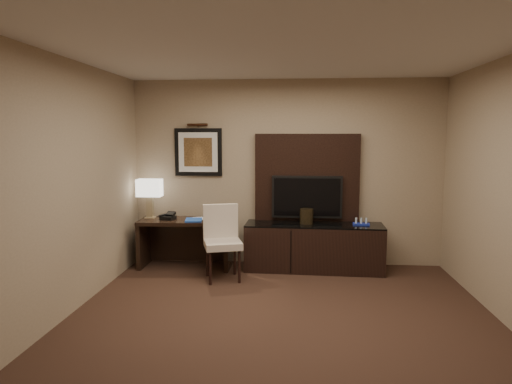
# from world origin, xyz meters

# --- Properties ---
(floor) EXTENTS (4.50, 5.00, 0.01)m
(floor) POSITION_xyz_m (0.00, 0.00, -0.01)
(floor) COLOR #321E16
(floor) RESTS_ON ground
(ceiling) EXTENTS (4.50, 5.00, 0.01)m
(ceiling) POSITION_xyz_m (0.00, 0.00, 2.70)
(ceiling) COLOR silver
(ceiling) RESTS_ON wall_back
(wall_back) EXTENTS (4.50, 0.01, 2.70)m
(wall_back) POSITION_xyz_m (0.00, 2.50, 1.35)
(wall_back) COLOR #9C866A
(wall_back) RESTS_ON floor
(wall_front) EXTENTS (4.50, 0.01, 2.70)m
(wall_front) POSITION_xyz_m (0.00, -2.50, 1.35)
(wall_front) COLOR #9C866A
(wall_front) RESTS_ON floor
(wall_left) EXTENTS (0.01, 5.00, 2.70)m
(wall_left) POSITION_xyz_m (-2.25, 0.00, 1.35)
(wall_left) COLOR #9C866A
(wall_left) RESTS_ON floor
(desk) EXTENTS (1.33, 0.62, 0.70)m
(desk) POSITION_xyz_m (-1.44, 2.15, 0.35)
(desk) COLOR black
(desk) RESTS_ON floor
(credenza) EXTENTS (1.94, 0.60, 0.66)m
(credenza) POSITION_xyz_m (0.40, 2.15, 0.33)
(credenza) COLOR black
(credenza) RESTS_ON floor
(tv_wall_panel) EXTENTS (1.50, 0.12, 1.30)m
(tv_wall_panel) POSITION_xyz_m (0.30, 2.44, 1.27)
(tv_wall_panel) COLOR black
(tv_wall_panel) RESTS_ON wall_back
(tv) EXTENTS (1.00, 0.08, 0.60)m
(tv) POSITION_xyz_m (0.30, 2.34, 1.02)
(tv) COLOR black
(tv) RESTS_ON tv_wall_panel
(artwork) EXTENTS (0.70, 0.04, 0.70)m
(artwork) POSITION_xyz_m (-1.30, 2.48, 1.65)
(artwork) COLOR black
(artwork) RESTS_ON wall_back
(picture_light) EXTENTS (0.04, 0.04, 0.30)m
(picture_light) POSITION_xyz_m (-1.30, 2.44, 2.05)
(picture_light) COLOR #3B2013
(picture_light) RESTS_ON wall_back
(desk_chair) EXTENTS (0.60, 0.65, 0.98)m
(desk_chair) POSITION_xyz_m (-0.81, 1.62, 0.49)
(desk_chair) COLOR beige
(desk_chair) RESTS_ON floor
(table_lamp) EXTENTS (0.43, 0.33, 0.62)m
(table_lamp) POSITION_xyz_m (-1.97, 2.21, 1.01)
(table_lamp) COLOR #96825E
(table_lamp) RESTS_ON desk
(desk_phone) EXTENTS (0.22, 0.21, 0.09)m
(desk_phone) POSITION_xyz_m (-1.68, 2.13, 0.75)
(desk_phone) COLOR black
(desk_phone) RESTS_ON desk
(blue_folder) EXTENTS (0.28, 0.34, 0.02)m
(blue_folder) POSITION_xyz_m (-1.29, 2.07, 0.71)
(blue_folder) COLOR #183F9C
(blue_folder) RESTS_ON desk
(book) EXTENTS (0.15, 0.06, 0.20)m
(book) POSITION_xyz_m (-1.32, 2.14, 0.80)
(book) COLOR tan
(book) RESTS_ON desk
(water_bottle) EXTENTS (0.06, 0.06, 0.17)m
(water_bottle) POSITION_xyz_m (-1.06, 2.16, 0.78)
(water_bottle) COLOR #AABFC1
(water_bottle) RESTS_ON desk
(ice_bucket) EXTENTS (0.21, 0.21, 0.21)m
(ice_bucket) POSITION_xyz_m (0.29, 2.18, 0.77)
(ice_bucket) COLOR black
(ice_bucket) RESTS_ON credenza
(minibar_tray) EXTENTS (0.24, 0.16, 0.08)m
(minibar_tray) POSITION_xyz_m (1.05, 2.16, 0.70)
(minibar_tray) COLOR #172797
(minibar_tray) RESTS_ON credenza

